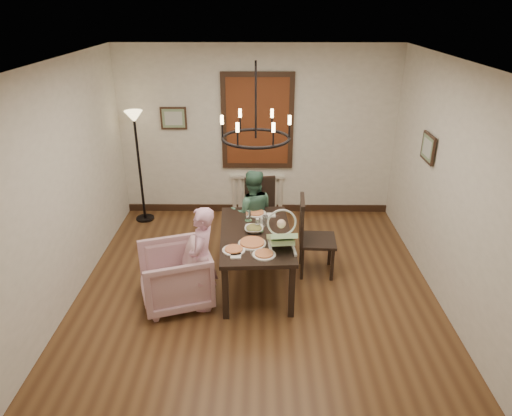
{
  "coord_description": "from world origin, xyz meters",
  "views": [
    {
      "loc": [
        0.05,
        -4.77,
        3.39
      ],
      "look_at": [
        -0.0,
        0.33,
        1.05
      ],
      "focal_mm": 32.0,
      "sensor_mm": 36.0,
      "label": 1
    }
  ],
  "objects_px": {
    "chair_right": "(318,236)",
    "floor_lamp": "(140,169)",
    "baby_bouncer": "(282,235)",
    "drinking_glass": "(258,226)",
    "dining_table": "(256,239)",
    "elderly_woman": "(203,267)",
    "seated_man": "(252,220)",
    "armchair": "(175,276)",
    "chair_far": "(263,214)"
  },
  "relations": [
    {
      "from": "chair_right",
      "to": "floor_lamp",
      "type": "bearing_deg",
      "value": 62.53
    },
    {
      "from": "baby_bouncer",
      "to": "drinking_glass",
      "type": "height_order",
      "value": "baby_bouncer"
    },
    {
      "from": "dining_table",
      "to": "elderly_woman",
      "type": "xyz_separation_m",
      "value": [
        -0.61,
        -0.51,
        -0.11
      ]
    },
    {
      "from": "seated_man",
      "to": "floor_lamp",
      "type": "distance_m",
      "value": 2.17
    },
    {
      "from": "chair_right",
      "to": "baby_bouncer",
      "type": "distance_m",
      "value": 0.88
    },
    {
      "from": "dining_table",
      "to": "seated_man",
      "type": "bearing_deg",
      "value": 91.25
    },
    {
      "from": "seated_man",
      "to": "baby_bouncer",
      "type": "bearing_deg",
      "value": 104.43
    },
    {
      "from": "seated_man",
      "to": "drinking_glass",
      "type": "relative_size",
      "value": 8.01
    },
    {
      "from": "armchair",
      "to": "baby_bouncer",
      "type": "height_order",
      "value": "baby_bouncer"
    },
    {
      "from": "elderly_woman",
      "to": "seated_man",
      "type": "height_order",
      "value": "elderly_woman"
    },
    {
      "from": "baby_bouncer",
      "to": "drinking_glass",
      "type": "xyz_separation_m",
      "value": [
        -0.28,
        0.41,
        -0.1
      ]
    },
    {
      "from": "chair_right",
      "to": "seated_man",
      "type": "bearing_deg",
      "value": 63.38
    },
    {
      "from": "armchair",
      "to": "floor_lamp",
      "type": "xyz_separation_m",
      "value": [
        -0.93,
        2.3,
        0.53
      ]
    },
    {
      "from": "floor_lamp",
      "to": "chair_far",
      "type": "bearing_deg",
      "value": -24.05
    },
    {
      "from": "armchair",
      "to": "chair_far",
      "type": "bearing_deg",
      "value": 124.91
    },
    {
      "from": "baby_bouncer",
      "to": "floor_lamp",
      "type": "relative_size",
      "value": 0.28
    },
    {
      "from": "baby_bouncer",
      "to": "chair_far",
      "type": "bearing_deg",
      "value": 93.86
    },
    {
      "from": "elderly_woman",
      "to": "drinking_glass",
      "type": "height_order",
      "value": "elderly_woman"
    },
    {
      "from": "chair_far",
      "to": "baby_bouncer",
      "type": "distance_m",
      "value": 1.41
    },
    {
      "from": "dining_table",
      "to": "chair_far",
      "type": "distance_m",
      "value": 1.0
    },
    {
      "from": "seated_man",
      "to": "baby_bouncer",
      "type": "relative_size",
      "value": 2.14
    },
    {
      "from": "chair_right",
      "to": "elderly_woman",
      "type": "relative_size",
      "value": 1.01
    },
    {
      "from": "baby_bouncer",
      "to": "floor_lamp",
      "type": "bearing_deg",
      "value": 129.45
    },
    {
      "from": "drinking_glass",
      "to": "elderly_woman",
      "type": "bearing_deg",
      "value": -138.66
    },
    {
      "from": "drinking_glass",
      "to": "floor_lamp",
      "type": "height_order",
      "value": "floor_lamp"
    },
    {
      "from": "baby_bouncer",
      "to": "drinking_glass",
      "type": "bearing_deg",
      "value": 119.47
    },
    {
      "from": "dining_table",
      "to": "floor_lamp",
      "type": "bearing_deg",
      "value": 132.12
    },
    {
      "from": "chair_right",
      "to": "floor_lamp",
      "type": "xyz_separation_m",
      "value": [
        -2.71,
        1.61,
        0.36
      ]
    },
    {
      "from": "dining_table",
      "to": "seated_man",
      "type": "height_order",
      "value": "seated_man"
    },
    {
      "from": "chair_far",
      "to": "elderly_woman",
      "type": "relative_size",
      "value": 0.96
    },
    {
      "from": "chair_far",
      "to": "seated_man",
      "type": "relative_size",
      "value": 0.97
    },
    {
      "from": "baby_bouncer",
      "to": "armchair",
      "type": "bearing_deg",
      "value": 178.0
    },
    {
      "from": "drinking_glass",
      "to": "seated_man",
      "type": "bearing_deg",
      "value": 96.55
    },
    {
      "from": "armchair",
      "to": "elderly_woman",
      "type": "bearing_deg",
      "value": 58.93
    },
    {
      "from": "armchair",
      "to": "chair_right",
      "type": "bearing_deg",
      "value": 92.96
    },
    {
      "from": "chair_far",
      "to": "seated_man",
      "type": "distance_m",
      "value": 0.27
    },
    {
      "from": "dining_table",
      "to": "drinking_glass",
      "type": "distance_m",
      "value": 0.16
    },
    {
      "from": "elderly_woman",
      "to": "seated_man",
      "type": "distance_m",
      "value": 1.39
    },
    {
      "from": "elderly_woman",
      "to": "chair_right",
      "type": "bearing_deg",
      "value": 127.14
    },
    {
      "from": "baby_bouncer",
      "to": "floor_lamp",
      "type": "height_order",
      "value": "floor_lamp"
    },
    {
      "from": "dining_table",
      "to": "baby_bouncer",
      "type": "bearing_deg",
      "value": -52.7
    },
    {
      "from": "chair_right",
      "to": "drinking_glass",
      "type": "relative_size",
      "value": 8.21
    },
    {
      "from": "armchair",
      "to": "drinking_glass",
      "type": "relative_size",
      "value": 6.15
    },
    {
      "from": "drinking_glass",
      "to": "floor_lamp",
      "type": "relative_size",
      "value": 0.07
    },
    {
      "from": "elderly_woman",
      "to": "drinking_glass",
      "type": "distance_m",
      "value": 0.88
    },
    {
      "from": "baby_bouncer",
      "to": "floor_lamp",
      "type": "xyz_separation_m",
      "value": [
        -2.2,
        2.23,
        0.01
      ]
    },
    {
      "from": "baby_bouncer",
      "to": "floor_lamp",
      "type": "distance_m",
      "value": 3.13
    },
    {
      "from": "chair_right",
      "to": "floor_lamp",
      "type": "height_order",
      "value": "floor_lamp"
    },
    {
      "from": "seated_man",
      "to": "elderly_woman",
      "type": "bearing_deg",
      "value": 62.99
    },
    {
      "from": "chair_far",
      "to": "baby_bouncer",
      "type": "relative_size",
      "value": 2.09
    }
  ]
}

